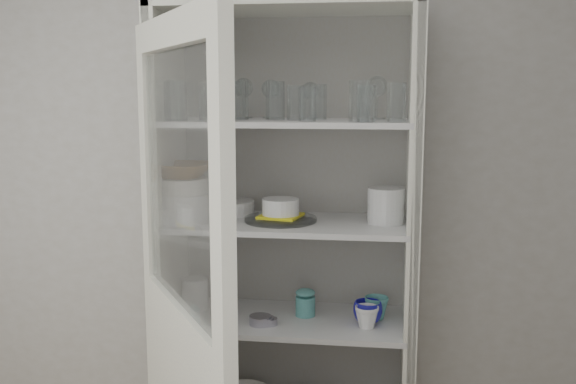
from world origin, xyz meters
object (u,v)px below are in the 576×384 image
Objects in this scene: goblet_3 at (377,96)px; goblet_0 at (244,96)px; cream_bowl at (182,186)px; white_canister at (195,293)px; pantry_cabinet at (290,293)px; yellow_trivet at (281,216)px; goblet_1 at (271,97)px; mug_teal at (376,308)px; mug_blue at (368,312)px; grey_bowl_stack at (386,206)px; plate_stack_back at (230,207)px; measuring_cups at (260,320)px; goblet_2 at (310,99)px; cupboard_door at (184,374)px; plate_stack_front at (183,207)px; glass_platter at (281,219)px; terracotta_bowl at (182,170)px; mug_white at (367,317)px; white_ramekin at (281,207)px; teal_jar at (305,304)px.

goblet_0 is at bearing 177.23° from goblet_3.
goblet_0 is 0.54m from goblet_3.
cream_bowl reaches higher than white_canister.
yellow_trivet is (-0.03, -0.08, 0.34)m from pantry_cabinet.
pantry_cabinet is 0.81m from goblet_1.
goblet_1 is 0.95m from mug_teal.
mug_teal is at bearing 61.67° from mug_blue.
pantry_cabinet is at bearing 170.26° from grey_bowl_stack.
pantry_cabinet is 10.36× the size of plate_stack_back.
white_canister is (0.01, 0.12, -0.48)m from cream_bowl.
goblet_3 reaches higher than measuring_cups.
goblet_2 reaches higher than cream_bowl.
plate_stack_back is at bearing 127.38° from measuring_cups.
grey_bowl_stack is (0.64, 0.60, 0.46)m from cupboard_door.
goblet_1 reaches higher than plate_stack_front.
goblet_1 reaches higher than mug_blue.
cupboard_door reaches higher than grey_bowl_stack.
mug_blue is at bearing -2.93° from glass_platter.
yellow_trivet is at bearing 7.87° from terracotta_bowl.
mug_teal is at bearing 58.96° from mug_white.
white_ramekin is (-0.37, -0.10, -0.43)m from goblet_3.
goblet_1 is 0.84× the size of plate_stack_back.
terracotta_bowl is 0.92m from mug_white.
terracotta_bowl is at bearing 180.00° from plate_stack_front.
mug_blue is (0.25, -0.16, -0.83)m from goblet_2.
yellow_trivet is at bearing -164.89° from goblet_3.
yellow_trivet is at bearing -28.94° from plate_stack_back.
white_ramekin is (0.00, 0.00, 0.05)m from glass_platter.
goblet_3 is 1.25× the size of white_ramekin.
cupboard_door is 12.56× the size of goblet_2.
yellow_trivet is 0.41m from grey_bowl_stack.
yellow_trivet is 0.54m from mug_teal.
yellow_trivet is at bearing -66.57° from goblet_1.
goblet_1 is 1.19× the size of grey_bowl_stack.
grey_bowl_stack is (0.47, -0.12, -0.41)m from goblet_1.
grey_bowl_stack is (0.41, 0.02, 0.05)m from yellow_trivet.
goblet_3 is 1.97× the size of mug_white.
goblet_2 is (0.16, -0.00, -0.01)m from goblet_1.
cream_bowl is 2.27× the size of measuring_cups.
plate_stack_front is 0.09m from cream_bowl.
teal_jar is at bearing 10.85° from plate_stack_front.
cupboard_door is at bearing -131.18° from goblet_3.
terracotta_bowl is at bearing 180.00° from cream_bowl.
measuring_cups is at bearing -92.35° from goblet_1.
measuring_cups is (-0.07, -0.08, -0.44)m from white_ramekin.
terracotta_bowl is 2.49× the size of teal_jar.
cupboard_door is at bearing -94.90° from goblet_0.
yellow_trivet is at bearing -36.44° from goblet_0.
measuring_cups is at bearing -5.80° from cream_bowl.
grey_bowl_stack is at bearing -14.64° from goblet_1.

